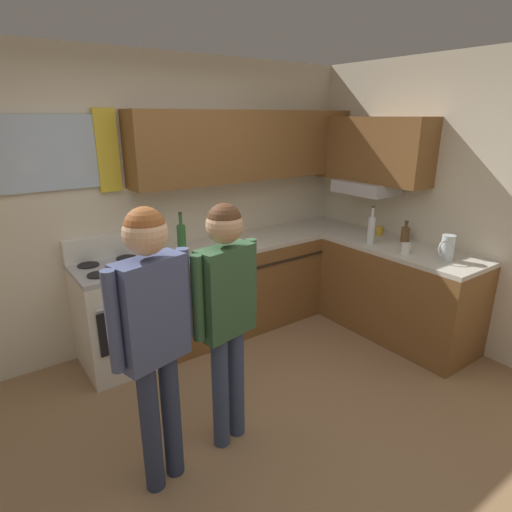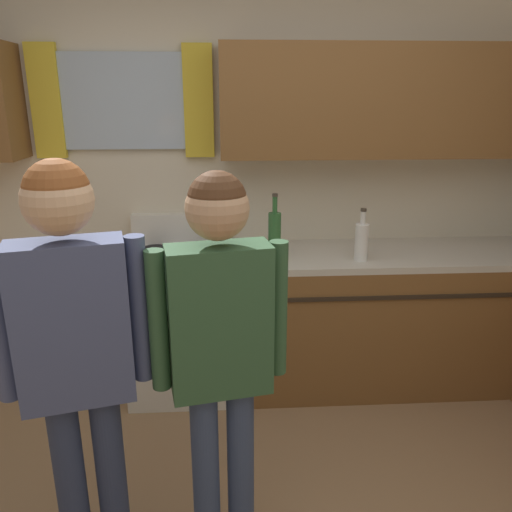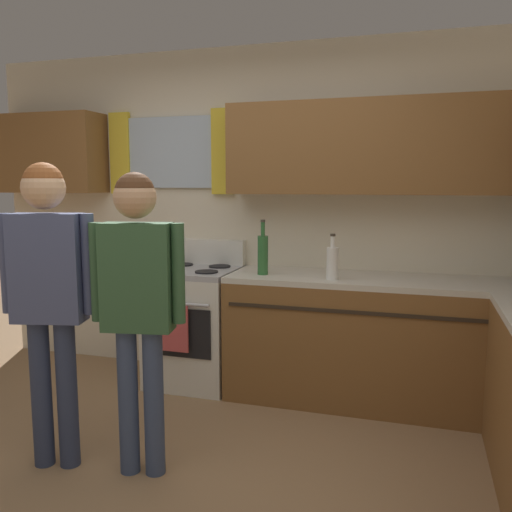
{
  "view_description": "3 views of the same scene",
  "coord_description": "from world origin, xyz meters",
  "px_view_note": "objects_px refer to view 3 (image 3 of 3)",
  "views": [
    {
      "loc": [
        -1.34,
        -1.78,
        2.07
      ],
      "look_at": [
        0.31,
        0.51,
        1.13
      ],
      "focal_mm": 29.67,
      "sensor_mm": 36.0,
      "label": 1
    },
    {
      "loc": [
        -0.09,
        -1.44,
        1.84
      ],
      "look_at": [
        0.03,
        0.66,
        1.17
      ],
      "focal_mm": 35.6,
      "sensor_mm": 36.0,
      "label": 2
    },
    {
      "loc": [
        1.26,
        -2.2,
        1.55
      ],
      "look_at": [
        0.3,
        0.94,
        1.1
      ],
      "focal_mm": 37.55,
      "sensor_mm": 36.0,
      "label": 3
    }
  ],
  "objects_px": {
    "stove_oven": "(195,323)",
    "adult_left": "(48,279)",
    "bottle_milk_white": "(332,262)",
    "bottle_wine_green": "(263,254)",
    "adult_in_plaid": "(138,288)"
  },
  "relations": [
    {
      "from": "adult_left",
      "to": "adult_in_plaid",
      "type": "distance_m",
      "value": 0.5
    },
    {
      "from": "bottle_milk_white",
      "to": "adult_left",
      "type": "height_order",
      "value": "adult_left"
    },
    {
      "from": "bottle_wine_green",
      "to": "adult_left",
      "type": "distance_m",
      "value": 1.53
    },
    {
      "from": "adult_left",
      "to": "adult_in_plaid",
      "type": "height_order",
      "value": "adult_left"
    },
    {
      "from": "stove_oven",
      "to": "adult_in_plaid",
      "type": "distance_m",
      "value": 1.46
    },
    {
      "from": "adult_in_plaid",
      "to": "bottle_wine_green",
      "type": "bearing_deg",
      "value": 75.65
    },
    {
      "from": "stove_oven",
      "to": "bottle_wine_green",
      "type": "distance_m",
      "value": 0.83
    },
    {
      "from": "bottle_milk_white",
      "to": "adult_left",
      "type": "bearing_deg",
      "value": -136.85
    },
    {
      "from": "adult_left",
      "to": "adult_in_plaid",
      "type": "relative_size",
      "value": 1.03
    },
    {
      "from": "adult_left",
      "to": "adult_in_plaid",
      "type": "xyz_separation_m",
      "value": [
        0.49,
        0.07,
        -0.03
      ]
    },
    {
      "from": "bottle_wine_green",
      "to": "adult_left",
      "type": "xyz_separation_m",
      "value": [
        -0.81,
        -1.3,
        -0.01
      ]
    },
    {
      "from": "stove_oven",
      "to": "adult_left",
      "type": "distance_m",
      "value": 1.53
    },
    {
      "from": "adult_left",
      "to": "stove_oven",
      "type": "bearing_deg",
      "value": 80.64
    },
    {
      "from": "stove_oven",
      "to": "adult_left",
      "type": "xyz_separation_m",
      "value": [
        -0.23,
        -1.39,
        0.58
      ]
    },
    {
      "from": "bottle_milk_white",
      "to": "adult_in_plaid",
      "type": "xyz_separation_m",
      "value": [
        -0.82,
        -1.17,
        -0.01
      ]
    }
  ]
}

